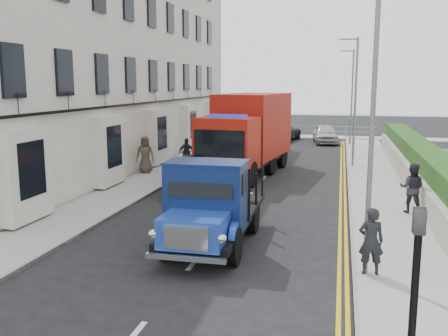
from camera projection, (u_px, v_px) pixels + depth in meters
ground at (213, 239)px, 14.95m from camera, size 120.00×120.00×0.00m
pavement_west at (157, 176)px, 24.75m from camera, size 2.40×38.00×0.12m
pavement_east at (377, 186)px, 22.38m from camera, size 2.60×38.00×0.12m
promenade at (297, 137)px, 42.77m from camera, size 30.00×2.50×0.12m
sea_plane at (316, 115)px, 72.53m from camera, size 120.00×120.00×0.00m
terrace_west at (109, 38)px, 28.35m from camera, size 6.31×30.20×14.25m
garden_east at (424, 169)px, 21.81m from camera, size 1.45×28.00×1.75m
seafront_railing at (297, 132)px, 41.91m from camera, size 13.00×0.08×1.11m
lamp_near at (367, 111)px, 11.42m from camera, size 1.23×0.18×7.00m
lamp_mid at (353, 95)px, 26.77m from camera, size 1.23×0.18×7.00m
lamp_far at (350, 92)px, 36.37m from camera, size 1.23×0.18×7.00m
traffic_signal at (415, 285)px, 6.37m from camera, size 0.16×0.20×3.10m
bedford_lorry at (208, 211)px, 13.70m from camera, size 2.20×5.37×2.52m
red_lorry at (248, 132)px, 25.29m from camera, size 3.62×8.06×4.08m
parked_car_front at (193, 172)px, 21.67m from camera, size 2.45×4.82×1.57m
parked_car_mid at (222, 156)px, 26.93m from camera, size 1.61×4.37×1.43m
parked_car_rear at (227, 144)px, 32.52m from camera, size 2.18×4.97×1.42m
seafront_car_left at (281, 132)px, 40.45m from camera, size 3.34×5.35×1.38m
seafront_car_right at (325, 134)px, 38.62m from camera, size 2.30×4.48×1.46m
pedestrian_east_near at (371, 241)px, 11.80m from camera, size 0.63×0.45×1.62m
pedestrian_east_far at (412, 188)px, 17.42m from camera, size 0.99×0.84×1.76m
pedestrian_west_near at (187, 153)px, 26.74m from camera, size 0.95×0.44×1.59m
pedestrian_west_far at (145, 154)px, 25.23m from camera, size 1.00×0.74×1.87m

